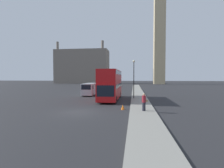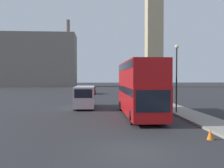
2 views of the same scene
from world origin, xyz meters
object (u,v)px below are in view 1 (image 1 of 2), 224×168
object	(u,v)px
red_double_decker_bus	(111,83)
parked_sedan	(109,86)
pedestrian	(144,102)
white_van	(90,89)
clock_tower	(160,8)
street_lamp	(134,73)

from	to	relation	value
red_double_decker_bus	parked_sedan	world-z (taller)	red_double_decker_bus
red_double_decker_bus	parked_sedan	size ratio (longest dim) A/B	2.18
red_double_decker_bus	pedestrian	world-z (taller)	red_double_decker_bus
white_van	parked_sedan	bearing A→B (deg)	89.39
white_van	parked_sedan	xyz separation A→B (m)	(0.25, 22.97, -0.56)
parked_sedan	red_double_decker_bus	bearing A→B (deg)	-81.03
clock_tower	red_double_decker_bus	xyz separation A→B (m)	(-16.05, -63.78, -35.44)
parked_sedan	street_lamp	bearing A→B (deg)	-73.88
pedestrian	red_double_decker_bus	bearing A→B (deg)	116.31
white_van	pedestrian	world-z (taller)	white_van
white_van	street_lamp	xyz separation A→B (m)	(8.33, -5.02, 2.82)
red_double_decker_bus	white_van	world-z (taller)	red_double_decker_bus
clock_tower	pedestrian	distance (m)	82.55
pedestrian	street_lamp	size ratio (longest dim) A/B	0.29
clock_tower	red_double_decker_bus	size ratio (longest dim) A/B	7.19
clock_tower	pedestrian	size ratio (longest dim) A/B	42.90
pedestrian	parked_sedan	distance (m)	39.27
white_van	parked_sedan	world-z (taller)	white_van
red_double_decker_bus	street_lamp	bearing A→B (deg)	16.85
clock_tower	parked_sedan	world-z (taller)	clock_tower
clock_tower	street_lamp	size ratio (longest dim) A/B	12.35
pedestrian	street_lamp	xyz separation A→B (m)	(-1.02, 10.21, 3.05)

